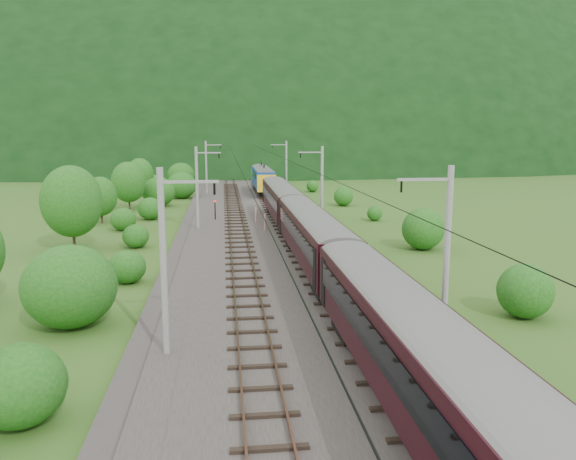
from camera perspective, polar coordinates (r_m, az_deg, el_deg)
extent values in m
plane|color=#3D5B1C|center=(25.61, 2.10, -12.39)|extent=(600.00, 600.00, 0.00)
cube|color=#38332D|center=(34.94, -0.38, -5.95)|extent=(14.00, 220.00, 0.30)
cube|color=brown|center=(34.66, -5.53, -5.54)|extent=(0.08, 220.00, 0.15)
cube|color=brown|center=(34.71, -3.15, -5.48)|extent=(0.08, 220.00, 0.15)
cube|color=black|center=(34.72, -4.34, -5.73)|extent=(2.40, 220.00, 0.12)
cube|color=brown|center=(35.06, 2.37, -5.32)|extent=(0.08, 220.00, 0.15)
cube|color=brown|center=(35.31, 4.68, -5.24)|extent=(0.08, 220.00, 0.15)
cube|color=black|center=(35.21, 3.53, -5.49)|extent=(2.40, 220.00, 0.12)
cylinder|color=gray|center=(24.16, -12.55, -3.28)|extent=(0.28, 0.28, 8.00)
cube|color=gray|center=(23.53, -9.95, 4.85)|extent=(2.40, 0.12, 0.12)
cylinder|color=black|center=(23.52, -7.49, 4.18)|extent=(0.10, 0.10, 0.50)
cylinder|color=gray|center=(55.73, -9.22, 4.25)|extent=(0.28, 0.28, 8.00)
cube|color=gray|center=(55.45, -8.07, 7.78)|extent=(2.40, 0.12, 0.12)
cylinder|color=black|center=(55.45, -7.02, 7.49)|extent=(0.10, 0.10, 0.50)
cylinder|color=gray|center=(87.61, -8.30, 6.33)|extent=(0.28, 0.28, 8.00)
cube|color=gray|center=(87.43, -7.57, 8.57)|extent=(2.40, 0.12, 0.12)
cylinder|color=black|center=(87.43, -6.90, 8.39)|extent=(0.10, 0.10, 0.50)
cylinder|color=gray|center=(119.55, -7.87, 7.29)|extent=(0.28, 0.28, 8.00)
cube|color=gray|center=(119.42, -7.33, 8.93)|extent=(2.40, 0.12, 0.12)
cylinder|color=black|center=(119.42, -6.84, 8.80)|extent=(0.10, 0.10, 0.50)
cylinder|color=gray|center=(151.52, -7.62, 7.85)|extent=(0.28, 0.28, 8.00)
cube|color=gray|center=(151.42, -7.19, 9.14)|extent=(2.40, 0.12, 0.12)
cylinder|color=black|center=(151.42, -6.81, 9.04)|extent=(0.10, 0.10, 0.50)
cylinder|color=gray|center=(25.96, 15.84, -2.51)|extent=(0.28, 0.28, 8.00)
cube|color=gray|center=(25.02, 13.66, 5.01)|extent=(2.40, 0.12, 0.12)
cylinder|color=black|center=(24.72, 11.45, 4.34)|extent=(0.10, 0.10, 0.50)
cylinder|color=gray|center=(56.53, 3.47, 4.45)|extent=(0.28, 0.28, 8.00)
cube|color=gray|center=(56.10, 2.29, 7.89)|extent=(2.40, 0.12, 0.12)
cylinder|color=black|center=(55.97, 1.26, 7.59)|extent=(0.10, 0.10, 0.50)
cylinder|color=gray|center=(88.12, -0.17, 6.45)|extent=(0.28, 0.28, 8.00)
cube|color=gray|center=(87.85, -0.96, 8.66)|extent=(2.40, 0.12, 0.12)
cylinder|color=black|center=(87.76, -1.61, 8.46)|extent=(0.10, 0.10, 0.50)
cylinder|color=gray|center=(119.93, -1.89, 7.39)|extent=(0.28, 0.28, 8.00)
cube|color=gray|center=(119.73, -2.48, 9.01)|extent=(2.40, 0.12, 0.12)
cylinder|color=black|center=(119.66, -2.96, 8.86)|extent=(0.10, 0.10, 0.50)
cylinder|color=gray|center=(151.81, -2.89, 7.93)|extent=(0.28, 0.28, 8.00)
cube|color=gray|center=(151.66, -3.36, 9.21)|extent=(2.40, 0.12, 0.12)
cylinder|color=black|center=(151.61, -3.74, 9.09)|extent=(0.10, 0.10, 0.50)
cylinder|color=black|center=(33.53, -4.49, 5.43)|extent=(0.03, 198.00, 0.03)
cylinder|color=black|center=(34.04, 3.65, 5.51)|extent=(0.03, 198.00, 0.03)
ellipsoid|color=black|center=(283.59, -5.90, 7.97)|extent=(504.00, 360.00, 244.00)
ellipsoid|color=black|center=(343.84, -26.59, 7.33)|extent=(336.00, 280.00, 132.00)
cube|color=black|center=(19.45, 12.19, -11.43)|extent=(2.60, 19.74, 2.69)
cylinder|color=slate|center=(19.04, 12.32, -8.03)|extent=(2.60, 19.64, 2.60)
cube|color=black|center=(18.96, 8.37, -10.82)|extent=(0.05, 17.37, 1.03)
cube|color=black|center=(19.78, 15.91, -10.21)|extent=(0.05, 17.37, 1.03)
cube|color=black|center=(26.26, 7.17, -9.61)|extent=(1.97, 2.87, 0.81)
cube|color=black|center=(38.62, 2.50, -0.50)|extent=(2.60, 19.74, 2.69)
cylinder|color=slate|center=(38.41, 2.52, 1.28)|extent=(2.60, 19.64, 2.60)
cube|color=black|center=(38.37, 0.56, -0.07)|extent=(0.05, 17.37, 1.03)
cube|color=black|center=(38.79, 4.43, 0.01)|extent=(0.05, 17.37, 1.03)
cube|color=black|center=(32.38, 4.41, -5.76)|extent=(1.97, 2.87, 0.81)
cube|color=black|center=(45.66, 1.12, -1.09)|extent=(1.97, 2.87, 0.81)
cube|color=black|center=(58.61, -0.64, 3.11)|extent=(2.60, 19.74, 2.69)
cylinder|color=slate|center=(58.48, -0.64, 4.29)|extent=(2.60, 19.64, 2.60)
cube|color=black|center=(58.46, -1.93, 3.41)|extent=(0.05, 17.37, 1.03)
cube|color=black|center=(58.73, 0.65, 3.44)|extent=(0.05, 17.37, 1.03)
cube|color=black|center=(52.07, 0.16, 0.29)|extent=(1.97, 2.87, 0.81)
cube|color=black|center=(65.66, -1.26, 2.31)|extent=(1.97, 2.87, 0.81)
cube|color=#124194|center=(86.84, -2.59, 5.35)|extent=(2.60, 16.15, 2.69)
cylinder|color=slate|center=(86.75, -2.60, 6.14)|extent=(2.60, 16.07, 2.60)
cube|color=black|center=(86.73, -3.47, 5.55)|extent=(0.05, 14.21, 1.03)
cube|color=black|center=(86.91, -1.72, 5.57)|extent=(0.05, 14.21, 1.03)
cube|color=black|center=(81.39, -2.30, 3.80)|extent=(1.97, 2.87, 0.81)
cube|color=black|center=(92.61, -2.83, 4.55)|extent=(1.97, 2.87, 0.81)
cube|color=yellow|center=(94.68, -2.93, 5.62)|extent=(2.65, 0.50, 2.42)
cube|color=yellow|center=(79.03, -2.19, 4.76)|extent=(2.65, 0.50, 2.42)
cube|color=black|center=(89.70, -2.74, 6.67)|extent=(0.08, 1.60, 0.81)
cylinder|color=red|center=(58.98, -3.30, 1.53)|extent=(0.17, 0.17, 1.57)
cylinder|color=red|center=(54.04, -2.35, 0.81)|extent=(0.18, 0.18, 1.67)
cylinder|color=black|center=(61.42, -7.42, 1.97)|extent=(0.13, 0.13, 1.93)
sphere|color=red|center=(61.29, -7.44, 2.91)|extent=(0.23, 0.23, 0.23)
ellipsoid|color=#185115|center=(21.37, -25.66, -14.06)|extent=(3.10, 3.10, 2.79)
ellipsoid|color=#185115|center=(30.23, -21.29, -5.37)|extent=(4.65, 4.65, 4.19)
ellipsoid|color=#185115|center=(37.89, -16.01, -3.63)|extent=(2.40, 2.40, 2.16)
ellipsoid|color=#185115|center=(49.20, -15.22, -0.60)|extent=(2.23, 2.23, 2.01)
ellipsoid|color=#185115|center=(58.04, -16.39, 1.06)|extent=(2.53, 2.53, 2.28)
ellipsoid|color=#185115|center=(64.45, -13.83, 2.12)|extent=(2.76, 2.76, 2.49)
ellipsoid|color=#185115|center=(75.66, -13.01, 3.81)|extent=(4.29, 4.29, 3.86)
ellipsoid|color=#185115|center=(83.92, -10.77, 4.48)|extent=(4.32, 4.32, 3.89)
ellipsoid|color=#185115|center=(94.12, -13.65, 4.64)|extent=(3.15, 3.15, 2.83)
ellipsoid|color=#185115|center=(101.81, -10.82, 5.53)|extent=(4.75, 4.75, 4.27)
ellipsoid|color=#185115|center=(110.31, -11.13, 5.21)|extent=(1.99, 1.99, 1.79)
ellipsoid|color=#185115|center=(117.52, -10.88, 5.99)|extent=(4.24, 4.24, 3.82)
cylinder|color=black|center=(49.51, -20.98, 0.22)|extent=(0.24, 0.24, 3.83)
ellipsoid|color=#185115|center=(49.21, -21.14, 2.73)|extent=(4.92, 4.92, 5.90)
cylinder|color=black|center=(63.31, -18.43, 1.87)|extent=(0.24, 0.24, 2.72)
ellipsoid|color=#185115|center=(63.12, -18.51, 3.27)|extent=(3.50, 3.50, 4.20)
cylinder|color=black|center=(72.93, -15.84, 3.24)|extent=(0.24, 0.24, 3.29)
ellipsoid|color=#185115|center=(72.75, -15.91, 4.70)|extent=(4.23, 4.23, 5.07)
cylinder|color=black|center=(87.79, -14.76, 4.32)|extent=(0.24, 0.24, 3.15)
ellipsoid|color=#185115|center=(87.64, -14.81, 5.49)|extent=(4.05, 4.05, 4.86)
ellipsoid|color=#185115|center=(32.29, 22.94, -5.97)|extent=(2.91, 2.91, 2.61)
ellipsoid|color=#185115|center=(48.00, 13.55, -0.09)|extent=(3.50, 3.50, 3.15)
ellipsoid|color=#185115|center=(62.57, 8.80, 1.61)|extent=(1.68, 1.68, 1.51)
ellipsoid|color=#185115|center=(74.60, 5.65, 3.33)|extent=(2.55, 2.55, 2.29)
ellipsoid|color=#185115|center=(91.43, 2.50, 4.41)|extent=(1.92, 1.92, 1.73)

